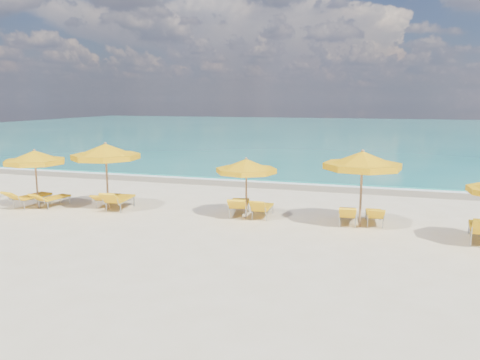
# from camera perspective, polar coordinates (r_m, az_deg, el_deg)

# --- Properties ---
(ground_plane) EXTENTS (120.00, 120.00, 0.00)m
(ground_plane) POSITION_cam_1_polar(r_m,az_deg,el_deg) (16.48, -1.53, -4.97)
(ground_plane) COLOR beige
(ocean) EXTENTS (120.00, 80.00, 0.30)m
(ocean) POSITION_cam_1_polar(r_m,az_deg,el_deg) (63.45, 12.40, 5.82)
(ocean) COLOR #157B73
(ocean) RESTS_ON ground
(wet_sand_band) EXTENTS (120.00, 2.60, 0.01)m
(wet_sand_band) POSITION_cam_1_polar(r_m,az_deg,el_deg) (23.45, 4.20, -0.53)
(wet_sand_band) COLOR tan
(wet_sand_band) RESTS_ON ground
(foam_line) EXTENTS (120.00, 1.20, 0.03)m
(foam_line) POSITION_cam_1_polar(r_m,az_deg,el_deg) (24.22, 4.62, -0.20)
(foam_line) COLOR white
(foam_line) RESTS_ON ground
(whitecap_near) EXTENTS (14.00, 0.36, 0.05)m
(whitecap_near) POSITION_cam_1_polar(r_m,az_deg,el_deg) (34.22, -2.05, 2.78)
(whitecap_near) COLOR white
(whitecap_near) RESTS_ON ground
(whitecap_far) EXTENTS (18.00, 0.30, 0.05)m
(whitecap_far) POSITION_cam_1_polar(r_m,az_deg,el_deg) (39.45, 21.15, 3.06)
(whitecap_far) COLOR white
(whitecap_far) RESTS_ON ground
(umbrella_1) EXTENTS (2.75, 2.75, 2.32)m
(umbrella_1) POSITION_cam_1_polar(r_m,az_deg,el_deg) (19.67, -23.74, 2.49)
(umbrella_1) COLOR #9A744D
(umbrella_1) RESTS_ON ground
(umbrella_2) EXTENTS (3.19, 3.19, 2.61)m
(umbrella_2) POSITION_cam_1_polar(r_m,az_deg,el_deg) (18.46, -16.06, 3.29)
(umbrella_2) COLOR #9A744D
(umbrella_2) RESTS_ON ground
(umbrella_3) EXTENTS (2.45, 2.45, 2.19)m
(umbrella_3) POSITION_cam_1_polar(r_m,az_deg,el_deg) (16.44, 0.77, 1.65)
(umbrella_3) COLOR #9A744D
(umbrella_3) RESTS_ON ground
(umbrella_4) EXTENTS (3.07, 3.07, 2.60)m
(umbrella_4) POSITION_cam_1_polar(r_m,az_deg,el_deg) (15.80, 14.69, 2.26)
(umbrella_4) COLOR #9A744D
(umbrella_4) RESTS_ON ground
(lounger_1_left) EXTENTS (0.93, 2.00, 0.80)m
(lounger_1_left) POSITION_cam_1_polar(r_m,az_deg,el_deg) (20.38, -24.07, -2.29)
(lounger_1_left) COLOR #A5A8AD
(lounger_1_left) RESTS_ON ground
(lounger_1_right) EXTENTS (0.81, 1.73, 0.69)m
(lounger_1_right) POSITION_cam_1_polar(r_m,az_deg,el_deg) (20.02, -21.77, -2.43)
(lounger_1_right) COLOR #A5A8AD
(lounger_1_right) RESTS_ON ground
(lounger_2_left) EXTENTS (0.75, 1.72, 0.64)m
(lounger_2_left) POSITION_cam_1_polar(r_m,az_deg,el_deg) (19.46, -15.82, -2.45)
(lounger_2_left) COLOR #A5A8AD
(lounger_2_left) RESTS_ON ground
(lounger_2_right) EXTENTS (0.84, 1.95, 0.86)m
(lounger_2_right) POSITION_cam_1_polar(r_m,az_deg,el_deg) (18.71, -14.41, -2.75)
(lounger_2_right) COLOR #A5A8AD
(lounger_2_right) RESTS_ON ground
(lounger_3_left) EXTENTS (1.05, 2.09, 0.85)m
(lounger_3_left) POSITION_cam_1_polar(r_m,az_deg,el_deg) (17.25, -0.10, -3.47)
(lounger_3_left) COLOR #A5A8AD
(lounger_3_left) RESTS_ON ground
(lounger_3_right) EXTENTS (0.60, 1.64, 0.80)m
(lounger_3_right) POSITION_cam_1_polar(r_m,az_deg,el_deg) (16.93, 2.76, -3.85)
(lounger_3_right) COLOR #A5A8AD
(lounger_3_right) RESTS_ON ground
(lounger_4_left) EXTENTS (0.68, 1.76, 0.78)m
(lounger_4_left) POSITION_cam_1_polar(r_m,az_deg,el_deg) (16.50, 12.96, -4.44)
(lounger_4_left) COLOR #A5A8AD
(lounger_4_left) RESTS_ON ground
(lounger_4_right) EXTENTS (0.68, 1.68, 0.74)m
(lounger_4_right) POSITION_cam_1_polar(r_m,az_deg,el_deg) (16.67, 16.05, -4.47)
(lounger_4_right) COLOR #A5A8AD
(lounger_4_right) RESTS_ON ground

